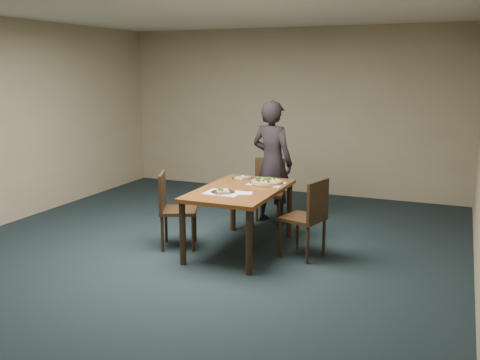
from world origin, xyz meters
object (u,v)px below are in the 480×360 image
at_px(pizza_pan, 266,182).
at_px(slice_plate_far, 243,178).
at_px(dining_table, 240,196).
at_px(chair_right, 309,214).
at_px(chair_far, 269,188).
at_px(chair_left, 172,205).
at_px(slice_plate_near, 223,192).
at_px(diner, 272,162).

xyz_separation_m(pizza_pan, slice_plate_far, (-0.38, 0.16, -0.01)).
distance_m(dining_table, slice_plate_far, 0.57).
bearing_deg(chair_right, chair_far, -125.92).
distance_m(chair_far, chair_left, 1.55).
height_order(chair_right, slice_plate_near, chair_right).
bearing_deg(dining_table, chair_left, -165.60).
distance_m(chair_left, chair_right, 1.63).
height_order(dining_table, chair_right, chair_right).
bearing_deg(slice_plate_near, diner, 88.60).
distance_m(dining_table, diner, 1.29).
bearing_deg(slice_plate_far, diner, 79.99).
bearing_deg(chair_right, chair_left, -65.23).
bearing_deg(slice_plate_far, chair_right, -25.39).
distance_m(slice_plate_near, slice_plate_far, 0.82).
bearing_deg(slice_plate_far, slice_plate_near, -83.38).
height_order(chair_right, pizza_pan, chair_right).
bearing_deg(chair_far, dining_table, -98.49).
xyz_separation_m(chair_far, chair_left, (-0.74, -1.36, 0.00)).
bearing_deg(slice_plate_near, pizza_pan, 66.47).
bearing_deg(slice_plate_far, dining_table, -70.71).
bearing_deg(chair_right, pizza_pan, -101.04).
bearing_deg(chair_far, chair_right, -62.86).
distance_m(dining_table, chair_left, 0.83).
relative_size(slice_plate_near, slice_plate_far, 1.00).
relative_size(dining_table, chair_far, 1.65).
distance_m(chair_far, diner, 0.36).
distance_m(chair_far, slice_plate_near, 1.46).
bearing_deg(slice_plate_far, chair_left, -129.75).
bearing_deg(chair_left, dining_table, -99.26).
bearing_deg(pizza_pan, chair_left, -149.86).
height_order(chair_far, slice_plate_far, chair_far).
height_order(chair_far, slice_plate_near, chair_far).
bearing_deg(chair_left, slice_plate_near, -119.81).
distance_m(chair_far, slice_plate_far, 0.68).
distance_m(chair_far, pizza_pan, 0.86).
relative_size(dining_table, slice_plate_near, 5.36).
distance_m(chair_right, slice_plate_near, 1.00).
relative_size(chair_left, diner, 0.54).
xyz_separation_m(dining_table, diner, (-0.05, 1.28, 0.19)).
bearing_deg(slice_plate_far, chair_far, 78.31).
distance_m(diner, pizza_pan, 0.94).
distance_m(chair_left, slice_plate_far, 0.99).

